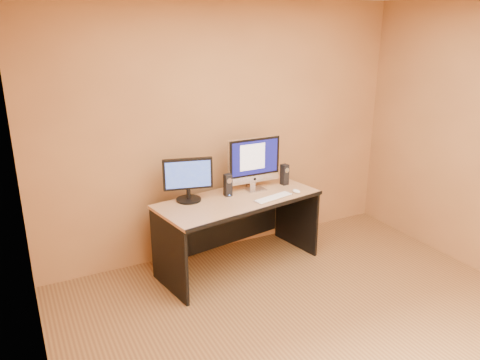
# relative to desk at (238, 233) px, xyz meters

# --- Properties ---
(floor) EXTENTS (4.00, 4.00, 0.00)m
(floor) POSITION_rel_desk_xyz_m (0.11, -1.51, -0.37)
(floor) COLOR brown
(floor) RESTS_ON ground
(walls) EXTENTS (4.00, 4.00, 2.60)m
(walls) POSITION_rel_desk_xyz_m (0.11, -1.51, 0.93)
(walls) COLOR #A87443
(walls) RESTS_ON ground
(desk) EXTENTS (1.69, 0.95, 0.74)m
(desk) POSITION_rel_desk_xyz_m (0.00, 0.00, 0.00)
(desk) COLOR tan
(desk) RESTS_ON ground
(imac) EXTENTS (0.57, 0.21, 0.55)m
(imac) POSITION_rel_desk_xyz_m (0.26, 0.14, 0.64)
(imac) COLOR silver
(imac) RESTS_ON desk
(second_monitor) EXTENTS (0.52, 0.34, 0.42)m
(second_monitor) POSITION_rel_desk_xyz_m (-0.45, 0.16, 0.58)
(second_monitor) COLOR black
(second_monitor) RESTS_ON desk
(speaker_left) EXTENTS (0.07, 0.07, 0.22)m
(speaker_left) POSITION_rel_desk_xyz_m (-0.06, 0.11, 0.48)
(speaker_left) COLOR black
(speaker_left) RESTS_ON desk
(speaker_right) EXTENTS (0.08, 0.08, 0.22)m
(speaker_right) POSITION_rel_desk_xyz_m (0.62, 0.14, 0.48)
(speaker_right) COLOR black
(speaker_right) RESTS_ON desk
(keyboard) EXTENTS (0.44, 0.21, 0.02)m
(keyboard) POSITION_rel_desk_xyz_m (0.30, -0.17, 0.38)
(keyboard) COLOR silver
(keyboard) RESTS_ON desk
(mouse) EXTENTS (0.06, 0.11, 0.04)m
(mouse) POSITION_rel_desk_xyz_m (0.59, -0.13, 0.39)
(mouse) COLOR white
(mouse) RESTS_ON desk
(cable_a) EXTENTS (0.14, 0.18, 0.01)m
(cable_a) POSITION_rel_desk_xyz_m (0.30, 0.29, 0.37)
(cable_a) COLOR black
(cable_a) RESTS_ON desk
(cable_b) EXTENTS (0.08, 0.17, 0.01)m
(cable_b) POSITION_rel_desk_xyz_m (0.24, 0.27, 0.37)
(cable_b) COLOR black
(cable_b) RESTS_ON desk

